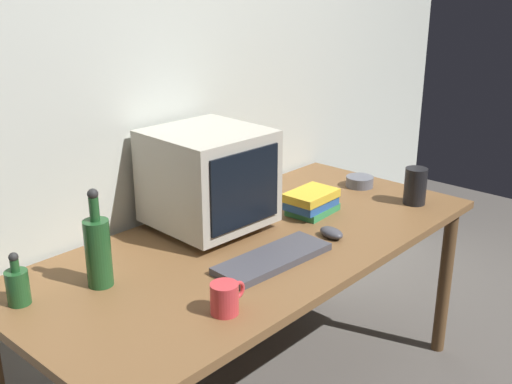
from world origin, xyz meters
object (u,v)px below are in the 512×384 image
Objects in this scene: bottle_tall at (98,250)px; book_stack at (312,202)px; bottle_short at (18,285)px; metal_canister at (415,186)px; mug at (225,298)px; crt_monitor at (208,178)px; keyboard at (273,258)px; cd_spindle at (360,181)px; computer_mouse at (331,233)px.

bottle_tall reaches higher than book_stack.
bottle_short reaches higher than metal_canister.
bottle_short is 1.34× the size of mug.
metal_canister is at bearing -30.58° from crt_monitor.
keyboard is 3.50× the size of mug.
keyboard is (-0.06, -0.36, -0.18)m from crt_monitor.
crt_monitor reaches higher than mug.
bottle_tall is at bearing 176.53° from cd_spindle.
metal_canister is (0.80, -0.08, 0.06)m from keyboard.
cd_spindle is 0.80× the size of metal_canister.
bottle_short is 1.13m from book_stack.
bottle_short is (-0.22, 0.08, -0.06)m from bottle_tall.
bottle_short is (-0.75, 0.00, -0.13)m from crt_monitor.
bottle_tall reaches higher than metal_canister.
bottle_short is 1.07× the size of metal_canister.
bottle_short is at bearing 179.77° from crt_monitor.
keyboard is at bearing -27.71° from bottle_short.
book_stack reaches higher than keyboard.
bottle_short reaches higher than keyboard.
computer_mouse is at bearing 174.36° from metal_canister.
cd_spindle is (0.83, 0.21, 0.01)m from keyboard.
cd_spindle is at bearing 15.26° from mug.
crt_monitor is at bearing 152.29° from book_stack.
crt_monitor is 0.44m from book_stack.
mug is (-0.62, -0.08, 0.03)m from computer_mouse.
crt_monitor is at bearing 8.06° from bottle_tall.
book_stack is at bearing 146.73° from metal_canister.
crt_monitor is 0.41m from keyboard.
cd_spindle is (1.16, 0.32, -0.02)m from mug.
computer_mouse is 0.45× the size of book_stack.
keyboard is at bearing 174.52° from metal_canister.
keyboard is 0.56m from bottle_tall.
bottle_tall is 0.42m from mug.
mug reaches higher than cd_spindle.
keyboard is at bearing -158.56° from book_stack.
cd_spindle is at bearing -5.88° from bottle_short.
mug is (-0.76, -0.28, -0.00)m from book_stack.
mug is at bearing -160.85° from computer_mouse.
cd_spindle is 0.29m from metal_canister.
book_stack reaches higher than mug.
crt_monitor is at bearing -0.23° from bottle_short.
bottle_short is 0.59m from mug.
computer_mouse is 0.83× the size of mug.
computer_mouse is 0.32× the size of bottle_tall.
crt_monitor is at bearing 50.33° from mug.
keyboard is 2.80× the size of metal_canister.
book_stack is 0.80m from mug.
keyboard is 0.35m from mug.
cd_spindle is at bearing 17.80° from keyboard.
bottle_tall is at bearing -171.94° from crt_monitor.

